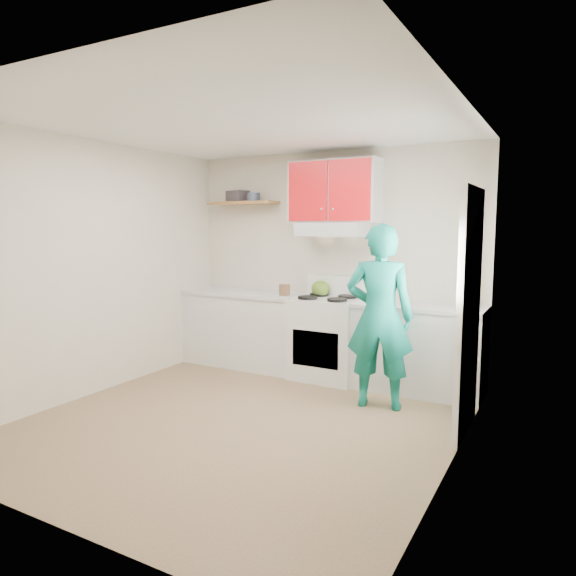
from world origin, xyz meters
The scene contains 21 objects.
floor centered at (0.00, 0.00, 0.00)m, with size 3.80×3.80×0.00m, color brown.
ceiling centered at (0.00, 0.00, 2.60)m, with size 3.60×3.80×0.04m, color white.
back_wall centered at (0.00, 1.90, 1.30)m, with size 3.60×0.04×2.60m, color beige.
front_wall centered at (0.00, -1.90, 1.30)m, with size 3.60×0.04×2.60m, color beige.
left_wall centered at (-1.80, 0.00, 1.30)m, with size 0.04×3.80×2.60m, color beige.
right_wall centered at (1.80, 0.00, 1.30)m, with size 0.04×3.80×2.60m, color beige.
door centered at (1.78, 0.70, 1.02)m, with size 0.05×0.85×2.05m, color white.
door_glass centered at (1.75, 0.70, 1.45)m, with size 0.01×0.55×0.95m, color white.
counter_left centered at (-1.04, 1.60, 0.45)m, with size 1.52×0.60×0.90m, color silver.
counter_right centered at (1.14, 1.60, 0.45)m, with size 1.32×0.60×0.90m, color silver.
stove centered at (0.10, 1.57, 0.46)m, with size 0.76×0.65×0.92m, color white.
range_hood centered at (0.10, 1.68, 1.70)m, with size 0.76×0.44×0.15m, color silver.
upper_cabinets centered at (0.10, 1.73, 2.12)m, with size 1.02×0.33×0.70m, color red.
shelf centered at (-1.15, 1.75, 2.02)m, with size 0.90×0.30×0.04m, color brown.
books centered at (-1.25, 1.78, 2.11)m, with size 0.26×0.19×0.14m, color #3B343B.
tin centered at (-0.98, 1.72, 2.09)m, with size 0.17×0.17×0.10m, color #333D4C.
kettle centered at (-0.05, 1.70, 1.01)m, with size 0.22×0.22×0.19m, color #4D701F.
crock centered at (-0.45, 1.55, 0.98)m, with size 0.13×0.13×0.15m, color brown.
cutting_board centered at (0.83, 1.48, 0.91)m, with size 0.33×0.24×0.02m, color olive.
silicone_mat centered at (1.44, 1.63, 0.90)m, with size 0.30×0.25×0.01m, color red.
person centered at (0.93, 0.94, 0.88)m, with size 0.64×0.42×1.76m, color #0C7262.
Camera 1 is at (2.50, -3.72, 1.74)m, focal length 32.31 mm.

